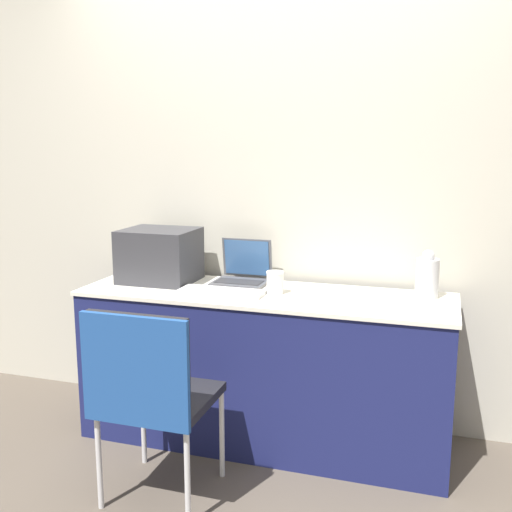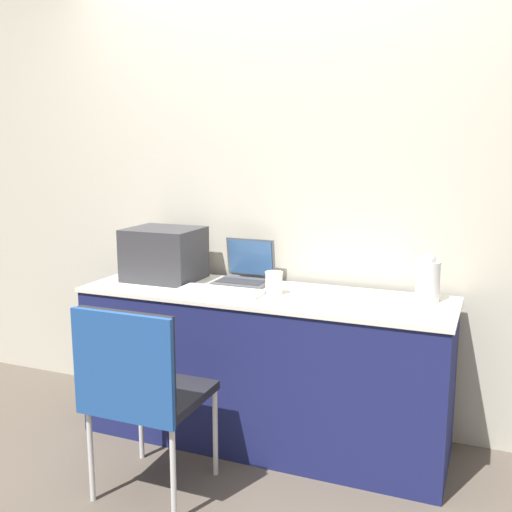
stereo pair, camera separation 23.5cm
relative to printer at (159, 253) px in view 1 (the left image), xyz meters
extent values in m
plane|color=brown|center=(0.62, -0.35, -0.95)|extent=(14.00, 14.00, 0.00)
cube|color=#B7B2A3|center=(0.62, 0.29, 0.35)|extent=(8.00, 0.05, 2.60)
cube|color=#191E51|center=(0.62, -0.07, -0.56)|extent=(1.87, 0.55, 0.78)
cube|color=silver|center=(0.62, -0.07, -0.16)|extent=(1.89, 0.57, 0.02)
cube|color=#333338|center=(0.00, 0.00, -0.01)|extent=(0.39, 0.33, 0.29)
cube|color=black|center=(0.00, -0.03, 0.11)|extent=(0.31, 0.25, 0.05)
cube|color=#4C4C51|center=(0.44, 0.05, -0.15)|extent=(0.28, 0.22, 0.02)
cube|color=#2D2D30|center=(0.44, 0.04, -0.14)|extent=(0.25, 0.12, 0.00)
cube|color=#4C4C51|center=(0.44, 0.18, -0.03)|extent=(0.28, 0.04, 0.21)
cube|color=#2D5184|center=(0.44, 0.17, -0.03)|extent=(0.25, 0.03, 0.19)
cube|color=silver|center=(0.42, -0.16, -0.14)|extent=(0.43, 0.14, 0.02)
cylinder|color=white|center=(0.68, -0.08, -0.10)|extent=(0.08, 0.08, 0.11)
cylinder|color=white|center=(0.68, -0.08, -0.04)|extent=(0.09, 0.09, 0.01)
cylinder|color=silver|center=(1.40, 0.07, -0.06)|extent=(0.11, 0.11, 0.19)
sphere|color=silver|center=(1.40, 0.07, 0.05)|extent=(0.06, 0.06, 0.06)
cube|color=black|center=(0.33, -0.68, -0.51)|extent=(0.44, 0.43, 0.04)
cube|color=black|center=(0.33, -0.87, -0.28)|extent=(0.44, 0.03, 0.42)
cylinder|color=silver|center=(0.13, -0.48, -0.74)|extent=(0.02, 0.02, 0.43)
cylinder|color=silver|center=(0.54, -0.48, -0.74)|extent=(0.02, 0.02, 0.43)
cylinder|color=silver|center=(0.13, -0.87, -0.74)|extent=(0.02, 0.02, 0.43)
cylinder|color=silver|center=(0.54, -0.87, -0.74)|extent=(0.02, 0.02, 0.43)
cube|color=#1E478C|center=(0.33, -0.90, -0.30)|extent=(0.47, 0.02, 0.46)
camera|label=1|loc=(1.47, -2.89, 0.59)|focal=42.00mm
camera|label=2|loc=(1.69, -2.81, 0.59)|focal=42.00mm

